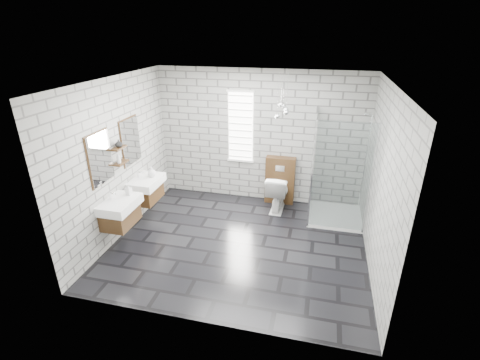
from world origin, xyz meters
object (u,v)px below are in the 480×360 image
at_px(vanity_left, 118,205).
at_px(cistern_panel, 280,180).
at_px(toilet, 278,192).
at_px(vanity_right, 145,183).
at_px(shower_enclosure, 332,196).

bearing_deg(vanity_left, cistern_panel, 42.83).
height_order(vanity_left, toilet, vanity_left).
height_order(vanity_right, cistern_panel, vanity_right).
xyz_separation_m(vanity_right, cistern_panel, (2.37, 1.28, -0.26)).
bearing_deg(shower_enclosure, vanity_right, -167.31).
bearing_deg(toilet, shower_enclosure, 170.78).
height_order(vanity_right, toilet, vanity_right).
xyz_separation_m(vanity_left, vanity_right, (0.00, 0.91, 0.00)).
height_order(shower_enclosure, toilet, shower_enclosure).
xyz_separation_m(cistern_panel, shower_enclosure, (1.04, -0.52, 0.00)).
height_order(cistern_panel, shower_enclosure, shower_enclosure).
relative_size(vanity_right, toilet, 2.09).
height_order(vanity_left, shower_enclosure, shower_enclosure).
relative_size(vanity_left, vanity_right, 1.00).
bearing_deg(vanity_left, shower_enclosure, 26.20).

